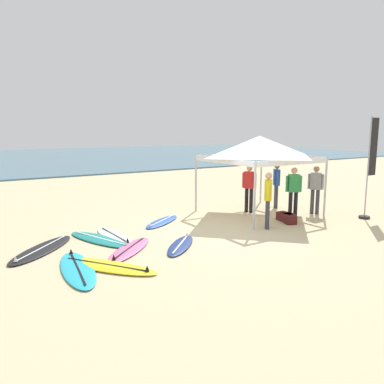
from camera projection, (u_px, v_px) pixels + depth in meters
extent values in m
plane|color=beige|center=(219.00, 232.00, 11.19)|extent=(80.00, 80.00, 0.00)
cube|color=teal|center=(25.00, 158.00, 39.11)|extent=(80.00, 36.00, 0.10)
cylinder|color=#B7B7BC|center=(255.00, 196.00, 11.22)|extent=(0.07, 0.07, 2.05)
cylinder|color=#B7B7BC|center=(325.00, 187.00, 12.90)|extent=(0.07, 0.07, 2.05)
cylinder|color=#B7B7BC|center=(196.00, 183.00, 13.86)|extent=(0.07, 0.07, 2.05)
cylinder|color=#B7B7BC|center=(261.00, 178.00, 15.55)|extent=(0.07, 0.07, 2.05)
cube|color=white|center=(294.00, 162.00, 11.91)|extent=(3.18, 0.03, 0.18)
cube|color=white|center=(231.00, 156.00, 14.55)|extent=(3.18, 0.03, 0.18)
cube|color=white|center=(222.00, 161.00, 12.39)|extent=(0.03, 3.18, 0.18)
cube|color=white|center=(291.00, 157.00, 14.07)|extent=(0.03, 3.18, 0.18)
pyramid|color=white|center=(259.00, 146.00, 13.16)|extent=(3.30, 3.30, 0.70)
ellipsoid|color=white|center=(114.00, 236.00, 10.59)|extent=(0.64, 2.11, 0.07)
cube|color=black|center=(114.00, 235.00, 10.58)|extent=(0.11, 1.77, 0.01)
cone|color=black|center=(128.00, 240.00, 9.88)|extent=(0.09, 0.09, 0.12)
ellipsoid|color=pink|center=(129.00, 249.00, 9.42)|extent=(1.94, 1.87, 0.07)
cube|color=black|center=(129.00, 248.00, 9.42)|extent=(1.35, 1.27, 0.01)
cone|color=black|center=(114.00, 257.00, 8.57)|extent=(0.09, 0.09, 0.12)
ellipsoid|color=black|center=(42.00, 249.00, 9.43)|extent=(2.18, 2.23, 0.07)
cube|color=white|center=(42.00, 248.00, 9.43)|extent=(1.48, 1.54, 0.01)
cone|color=white|center=(15.00, 259.00, 8.44)|extent=(0.09, 0.09, 0.12)
ellipsoid|color=navy|center=(181.00, 245.00, 9.76)|extent=(1.65, 1.67, 0.07)
cube|color=white|center=(181.00, 244.00, 9.75)|extent=(1.13, 1.15, 0.01)
cone|color=white|center=(187.00, 234.00, 10.48)|extent=(0.09, 0.09, 0.12)
ellipsoid|color=#23B2CC|center=(77.00, 269.00, 8.10)|extent=(0.98, 2.49, 0.07)
cube|color=black|center=(77.00, 267.00, 8.09)|extent=(0.32, 2.05, 0.01)
cone|color=black|center=(71.00, 251.00, 8.97)|extent=(0.09, 0.09, 0.12)
ellipsoid|color=#19847F|center=(101.00, 239.00, 10.27)|extent=(1.45, 2.50, 0.07)
cube|color=white|center=(101.00, 238.00, 10.26)|extent=(0.75, 1.95, 0.01)
cone|color=white|center=(126.00, 243.00, 9.66)|extent=(0.09, 0.09, 0.12)
ellipsoid|color=blue|center=(162.00, 222.00, 12.27)|extent=(1.90, 1.56, 0.07)
cube|color=white|center=(162.00, 220.00, 12.26)|extent=(1.38, 1.00, 0.01)
cone|color=white|center=(150.00, 224.00, 11.52)|extent=(0.09, 0.09, 0.12)
ellipsoid|color=yellow|center=(107.00, 266.00, 8.28)|extent=(1.95, 2.40, 0.07)
cube|color=black|center=(107.00, 264.00, 8.27)|extent=(1.23, 1.75, 0.01)
cone|color=black|center=(147.00, 268.00, 7.87)|extent=(0.09, 0.09, 0.12)
cylinder|color=#383842|center=(317.00, 202.00, 13.45)|extent=(0.13, 0.13, 0.88)
cylinder|color=#383842|center=(312.00, 201.00, 13.52)|extent=(0.13, 0.13, 0.88)
cube|color=gray|center=(316.00, 181.00, 13.36)|extent=(0.38, 0.42, 0.60)
sphere|color=#9E7051|center=(317.00, 169.00, 13.29)|extent=(0.21, 0.21, 0.21)
cylinder|color=gray|center=(323.00, 182.00, 13.27)|extent=(0.09, 0.09, 0.54)
cylinder|color=gray|center=(309.00, 181.00, 13.46)|extent=(0.09, 0.09, 0.54)
cylinder|color=#383842|center=(267.00, 215.00, 11.40)|extent=(0.13, 0.13, 0.88)
cylinder|color=#383842|center=(267.00, 214.00, 11.58)|extent=(0.13, 0.13, 0.88)
cube|color=yellow|center=(268.00, 190.00, 11.37)|extent=(0.41, 0.41, 0.60)
sphere|color=tan|center=(269.00, 176.00, 11.30)|extent=(0.21, 0.21, 0.21)
cylinder|color=yellow|center=(268.00, 192.00, 11.15)|extent=(0.09, 0.09, 0.54)
cylinder|color=yellow|center=(268.00, 189.00, 11.60)|extent=(0.09, 0.09, 0.54)
cylinder|color=black|center=(296.00, 205.00, 12.94)|extent=(0.13, 0.13, 0.88)
cylinder|color=black|center=(290.00, 205.00, 12.94)|extent=(0.13, 0.13, 0.88)
cube|color=#2D8C47|center=(294.00, 183.00, 12.82)|extent=(0.42, 0.38, 0.60)
sphere|color=tan|center=(294.00, 171.00, 12.75)|extent=(0.21, 0.21, 0.21)
cylinder|color=#2D8C47|center=(301.00, 184.00, 12.82)|extent=(0.09, 0.09, 0.54)
cylinder|color=#2D8C47|center=(287.00, 184.00, 12.82)|extent=(0.09, 0.09, 0.54)
cylinder|color=black|center=(247.00, 200.00, 13.80)|extent=(0.13, 0.13, 0.88)
cylinder|color=black|center=(251.00, 201.00, 13.70)|extent=(0.13, 0.13, 0.88)
cube|color=red|center=(249.00, 180.00, 13.63)|extent=(0.34, 0.42, 0.60)
sphere|color=tan|center=(250.00, 168.00, 13.56)|extent=(0.21, 0.21, 0.21)
cylinder|color=red|center=(243.00, 180.00, 13.76)|extent=(0.09, 0.09, 0.54)
cylinder|color=red|center=(255.00, 181.00, 13.51)|extent=(0.09, 0.09, 0.54)
cylinder|color=#383842|center=(276.00, 196.00, 14.62)|extent=(0.13, 0.13, 0.88)
cylinder|color=#383842|center=(276.00, 197.00, 14.44)|extent=(0.13, 0.13, 0.88)
cube|color=#2851B2|center=(277.00, 177.00, 14.41)|extent=(0.39, 0.42, 0.60)
sphere|color=#9E7051|center=(277.00, 166.00, 14.34)|extent=(0.21, 0.21, 0.21)
cylinder|color=#2851B2|center=(276.00, 177.00, 14.64)|extent=(0.09, 0.09, 0.54)
cylinder|color=#2851B2|center=(277.00, 179.00, 14.18)|extent=(0.09, 0.09, 0.54)
cylinder|color=#99999E|center=(368.00, 168.00, 12.59)|extent=(0.04, 0.04, 3.40)
cube|color=black|center=(373.00, 147.00, 12.59)|extent=(0.40, 0.02, 1.90)
cylinder|color=black|center=(364.00, 217.00, 12.86)|extent=(0.36, 0.36, 0.08)
cube|color=#4C1919|center=(286.00, 217.00, 12.45)|extent=(0.35, 0.62, 0.28)
cube|color=#4C1919|center=(288.00, 219.00, 12.21)|extent=(0.52, 0.68, 0.28)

